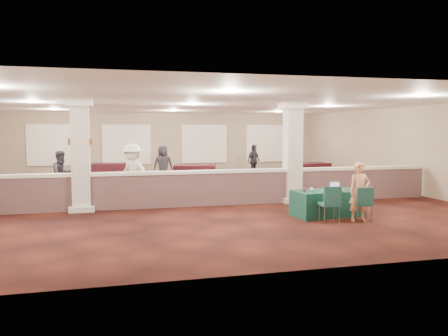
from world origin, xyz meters
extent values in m
plane|color=#421810|center=(0.00, 0.00, 0.00)|extent=(16.00, 16.00, 0.00)
cube|color=gray|center=(0.00, 8.00, 1.60)|extent=(16.00, 0.04, 3.20)
cube|color=gray|center=(0.00, -8.00, 1.60)|extent=(16.00, 0.04, 3.20)
cube|color=gray|center=(8.00, 0.00, 1.60)|extent=(0.04, 16.00, 3.20)
cube|color=white|center=(0.00, 0.00, 3.20)|extent=(16.00, 16.00, 0.02)
cube|color=brown|center=(0.00, -1.50, 0.50)|extent=(15.60, 0.20, 1.00)
cube|color=silver|center=(0.00, -1.50, 1.05)|extent=(15.60, 0.28, 0.10)
cube|color=beige|center=(-3.50, -1.50, 1.60)|extent=(0.50, 0.50, 3.20)
cube|color=beige|center=(-3.50, -1.50, 0.08)|extent=(0.70, 0.70, 0.16)
cube|color=beige|center=(-3.50, -1.50, 3.10)|extent=(0.72, 0.72, 0.20)
cube|color=beige|center=(3.00, -1.50, 1.60)|extent=(0.50, 0.50, 3.20)
cube|color=beige|center=(3.00, -1.50, 0.08)|extent=(0.70, 0.70, 0.16)
cube|color=beige|center=(3.00, -1.50, 3.10)|extent=(0.72, 0.72, 0.20)
cylinder|color=brown|center=(-3.78, -1.50, 2.00)|extent=(0.12, 0.12, 0.18)
cylinder|color=white|center=(-3.78, -1.50, 2.00)|extent=(0.09, 0.09, 0.10)
cylinder|color=brown|center=(-3.22, -1.50, 2.00)|extent=(0.12, 0.12, 0.18)
cylinder|color=white|center=(-3.22, -1.50, 2.00)|extent=(0.09, 0.09, 0.10)
cube|color=#0E362F|center=(3.02, -3.86, 0.35)|extent=(1.91, 1.11, 0.70)
cube|color=#1E5749|center=(3.59, -4.68, 0.44)|extent=(0.52, 0.52, 0.06)
cube|color=#1E5749|center=(3.55, -4.89, 0.68)|extent=(0.43, 0.13, 0.43)
cylinder|color=slate|center=(3.38, -4.83, 0.20)|extent=(0.03, 0.03, 0.41)
cylinder|color=slate|center=(3.74, -4.90, 0.20)|extent=(0.03, 0.03, 0.41)
cylinder|color=slate|center=(3.44, -4.47, 0.20)|extent=(0.03, 0.03, 0.41)
cylinder|color=slate|center=(3.81, -4.54, 0.20)|extent=(0.03, 0.03, 0.41)
cube|color=#1E5749|center=(2.70, -4.64, 0.46)|extent=(0.53, 0.53, 0.06)
cube|color=#1E5749|center=(2.67, -4.85, 0.71)|extent=(0.45, 0.11, 0.45)
cylinder|color=slate|center=(2.48, -4.80, 0.21)|extent=(0.03, 0.03, 0.43)
cylinder|color=slate|center=(2.86, -4.85, 0.21)|extent=(0.03, 0.03, 0.43)
cylinder|color=slate|center=(2.53, -4.42, 0.21)|extent=(0.03, 0.03, 0.43)
cylinder|color=slate|center=(2.91, -4.47, 0.21)|extent=(0.03, 0.03, 0.43)
imported|color=tan|center=(3.49, -4.71, 0.76)|extent=(0.58, 0.41, 1.51)
cube|color=black|center=(-3.03, 1.50, 0.40)|extent=(2.08, 1.21, 0.80)
cube|color=black|center=(2.00, 0.30, 0.37)|extent=(1.98, 1.27, 0.74)
cube|color=black|center=(3.01, 1.02, 0.33)|extent=(1.75, 1.12, 0.65)
cube|color=black|center=(-3.17, 6.04, 0.40)|extent=(2.14, 1.35, 0.80)
cube|color=black|center=(0.91, 4.80, 0.37)|extent=(2.02, 1.39, 0.75)
cube|color=black|center=(6.50, 4.68, 0.38)|extent=(1.97, 1.21, 0.75)
imported|color=black|center=(-4.32, 1.07, 0.82)|extent=(0.88, 0.84, 1.63)
imported|color=silver|center=(-2.00, 0.00, 0.94)|extent=(1.25, 1.24, 1.88)
imported|color=black|center=(4.09, 6.00, 0.81)|extent=(1.03, 0.94, 1.61)
imported|color=black|center=(-0.64, 3.50, 0.85)|extent=(0.90, 0.57, 1.70)
cube|color=silver|center=(3.31, -3.88, 0.71)|extent=(0.34, 0.25, 0.02)
cube|color=silver|center=(3.30, -3.77, 0.82)|extent=(0.32, 0.05, 0.21)
cube|color=silver|center=(3.30, -3.77, 0.81)|extent=(0.29, 0.04, 0.18)
cube|color=#AF611C|center=(3.09, -4.09, 0.71)|extent=(0.41, 0.33, 0.03)
sphere|color=beige|center=(2.51, -4.02, 0.75)|extent=(0.11, 0.11, 0.11)
sphere|color=maroon|center=(2.35, -3.89, 0.75)|extent=(0.10, 0.10, 0.10)
sphere|color=#49484D|center=(2.58, -3.80, 0.75)|extent=(0.10, 0.10, 0.10)
cube|color=red|center=(3.67, -4.06, 0.70)|extent=(0.12, 0.04, 0.01)
camera|label=1|loc=(-2.50, -14.57, 2.33)|focal=35.00mm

